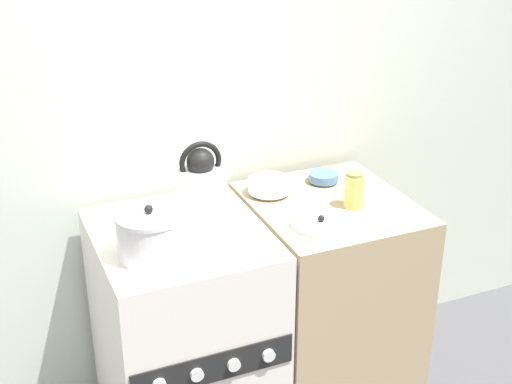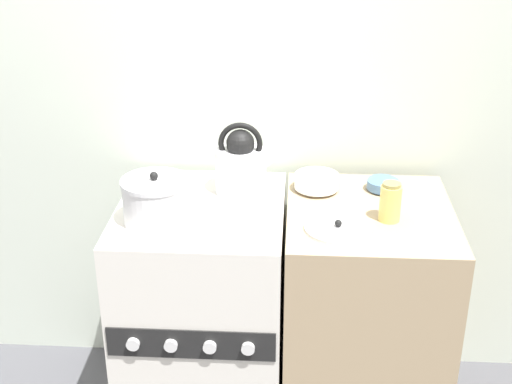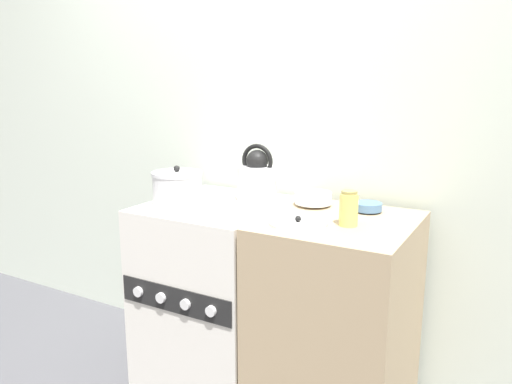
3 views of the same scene
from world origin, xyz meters
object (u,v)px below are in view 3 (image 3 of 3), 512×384
at_px(small_ceramic_bowl, 368,207).
at_px(loose_pot_lid, 298,223).
at_px(stove, 218,296).
at_px(cooking_pot, 177,189).
at_px(kettle, 257,179).
at_px(storage_jar, 349,209).
at_px(enamel_bowl, 313,198).

height_order(small_ceramic_bowl, loose_pot_lid, small_ceramic_bowl).
xyz_separation_m(small_ceramic_bowl, loose_pot_lid, (-0.18, -0.31, -0.02)).
bearing_deg(stove, cooking_pot, -138.80).
bearing_deg(loose_pot_lid, kettle, 139.80).
relative_size(stove, cooking_pot, 4.05).
bearing_deg(small_ceramic_bowl, storage_jar, -90.76).
bearing_deg(cooking_pot, kettle, 44.23).
bearing_deg(stove, kettle, 46.95).
height_order(cooking_pot, enamel_bowl, cooking_pot).
bearing_deg(enamel_bowl, loose_pot_lid, -77.75).
bearing_deg(storage_jar, loose_pot_lid, -155.93).
bearing_deg(stove, enamel_bowl, 20.88).
relative_size(kettle, enamel_bowl, 1.65).
height_order(enamel_bowl, storage_jar, storage_jar).
xyz_separation_m(kettle, loose_pot_lid, (0.34, -0.28, -0.09)).
distance_m(enamel_bowl, loose_pot_lid, 0.31).
bearing_deg(small_ceramic_bowl, kettle, -176.84).
distance_m(cooking_pot, enamel_bowl, 0.60).
relative_size(stove, loose_pot_lid, 4.09).
bearing_deg(kettle, small_ceramic_bowl, 3.16).
height_order(stove, storage_jar, storage_jar).
height_order(cooking_pot, small_ceramic_bowl, cooking_pot).
xyz_separation_m(enamel_bowl, storage_jar, (0.24, -0.22, 0.03)).
distance_m(stove, storage_jar, 0.83).
bearing_deg(storage_jar, cooking_pot, -176.50).
distance_m(cooking_pot, small_ceramic_bowl, 0.83).
bearing_deg(kettle, stove, -133.05).
bearing_deg(enamel_bowl, storage_jar, -43.03).
relative_size(small_ceramic_bowl, loose_pot_lid, 0.53).
bearing_deg(enamel_bowl, stove, -159.12).
height_order(stove, small_ceramic_bowl, small_ceramic_bowl).
xyz_separation_m(stove, kettle, (0.13, 0.14, 0.55)).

